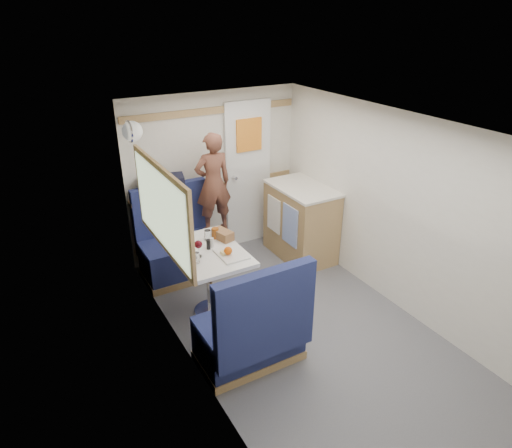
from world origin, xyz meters
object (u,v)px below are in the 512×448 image
dinette_table (210,264)px  salt_grinder (212,243)px  tray (231,254)px  pepper_grinder (208,244)px  galley_counter (301,221)px  duffel_bag (162,187)px  person (213,183)px  cheese_block (226,252)px  tumbler_left (196,258)px  bread_loaf (223,235)px  bench_far (180,251)px  dome_light (132,131)px  beer_glass (215,233)px  tumbler_right (208,235)px  bench_near (252,335)px  wine_glass (198,245)px  orange_fruit (228,251)px

dinette_table → salt_grinder: (0.06, 0.05, 0.20)m
tray → pepper_grinder: 0.26m
galley_counter → duffel_bag: (-1.53, 0.57, 0.55)m
person → cheese_block: bearing=73.7°
tumbler_left → bread_loaf: size_ratio=0.45×
bench_far → tumbler_left: bearing=-100.7°
bench_far → pepper_grinder: size_ratio=10.19×
dome_light → beer_glass: (0.56, -0.64, -0.97)m
dinette_table → dome_light: (-0.39, 0.85, 1.18)m
bench_far → pepper_grinder: bench_far is taller
tumbler_right → beer_glass: size_ratio=0.97×
dome_light → salt_grinder: (0.45, -0.80, -0.98)m
person → beer_glass: size_ratio=10.55×
beer_glass → bread_loaf: bearing=-41.3°
galley_counter → duffel_bag: bearing=159.6°
bench_near → bench_far: bearing=90.0°
bench_near → tumbler_left: (-0.19, 0.71, 0.47)m
bench_near → salt_grinder: 1.03m
wine_glass → tumbler_left: 0.13m
bread_loaf → salt_grinder: bearing=-148.5°
orange_fruit → salt_grinder: same height
cheese_block → wine_glass: bearing=155.6°
duffel_bag → tray: 1.35m
dinette_table → tumbler_right: 0.30m
bench_near → person: 1.96m
person → cheese_block: (-0.37, -1.06, -0.28)m
bench_near → orange_fruit: bench_near is taller
cheese_block → wine_glass: (-0.23, 0.10, 0.09)m
pepper_grinder → bench_far: bearing=90.6°
galley_counter → tumbler_right: 1.46m
galley_counter → salt_grinder: 1.53m
person → salt_grinder: (-0.41, -0.84, -0.27)m
orange_fruit → tumbler_right: bearing=94.7°
duffel_bag → person: bearing=-9.5°
galley_counter → cheese_block: bearing=-152.2°
beer_glass → orange_fruit: bearing=-97.3°
salt_grinder → beer_glass: bearing=54.9°
dome_light → pepper_grinder: 1.34m
galley_counter → tray: size_ratio=2.82×
dome_light → tumbler_left: (0.20, -1.01, -0.98)m
tumbler_right → bench_near: bearing=-94.4°
wine_glass → tumbler_right: bearing=51.9°
tumbler_left → pepper_grinder: bearing=42.1°
tray → pepper_grinder: bearing=124.3°
orange_fruit → tumbler_left: 0.31m
person → tumbler_right: person is taller
dome_light → tumbler_right: size_ratio=1.85×
dome_light → tumbler_left: 1.42m
salt_grinder → person: bearing=64.0°
bench_far → tumbler_right: 0.82m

